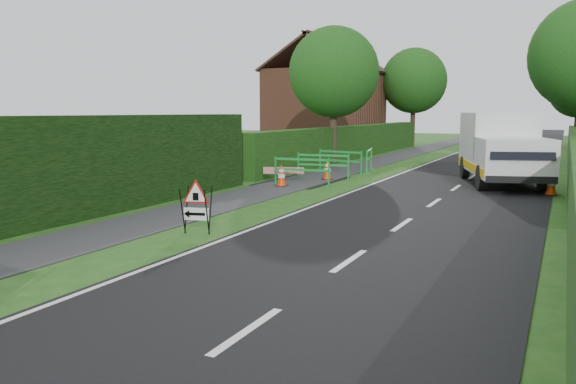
% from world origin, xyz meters
% --- Properties ---
extents(ground, '(120.00, 120.00, 0.00)m').
position_xyz_m(ground, '(0.00, 0.00, 0.00)').
color(ground, '#1F4E16').
rests_on(ground, ground).
extents(road_surface, '(6.00, 90.00, 0.02)m').
position_xyz_m(road_surface, '(2.50, 35.00, 0.00)').
color(road_surface, black).
rests_on(road_surface, ground).
extents(footpath, '(2.00, 90.00, 0.02)m').
position_xyz_m(footpath, '(-3.00, 35.00, 0.01)').
color(footpath, '#2D2D30').
rests_on(footpath, ground).
extents(hedge_west_near, '(1.10, 18.00, 2.50)m').
position_xyz_m(hedge_west_near, '(-5.00, 0.00, 0.00)').
color(hedge_west_near, black).
rests_on(hedge_west_near, ground).
extents(hedge_west_far, '(1.00, 24.00, 1.80)m').
position_xyz_m(hedge_west_far, '(-5.00, 22.00, 0.00)').
color(hedge_west_far, '#14380F').
rests_on(hedge_west_far, ground).
extents(house_west, '(7.50, 7.40, 7.88)m').
position_xyz_m(house_west, '(-10.00, 30.00, 2.90)').
color(house_west, brown).
rests_on(house_west, ground).
extents(tree_nw, '(4.40, 4.40, 6.70)m').
position_xyz_m(tree_nw, '(-4.60, 18.00, 4.48)').
color(tree_nw, '#2D2116').
rests_on(tree_nw, ground).
extents(tree_fw, '(4.80, 4.80, 7.24)m').
position_xyz_m(tree_fw, '(-4.60, 34.00, 4.83)').
color(tree_fw, '#2D2116').
rests_on(tree_fw, ground).
extents(triangle_sign, '(0.84, 0.84, 0.99)m').
position_xyz_m(triangle_sign, '(-1.20, 1.62, 0.69)').
color(triangle_sign, black).
rests_on(triangle_sign, ground).
extents(works_van, '(3.73, 5.96, 2.55)m').
position_xyz_m(works_van, '(3.70, 13.33, 1.35)').
color(works_van, silver).
rests_on(works_van, ground).
extents(traffic_cone_0, '(0.38, 0.38, 0.79)m').
position_xyz_m(traffic_cone_0, '(5.44, 11.13, 0.39)').
color(traffic_cone_0, black).
rests_on(traffic_cone_0, ground).
extents(traffic_cone_1, '(0.38, 0.38, 0.79)m').
position_xyz_m(traffic_cone_1, '(5.09, 12.96, 0.39)').
color(traffic_cone_1, black).
rests_on(traffic_cone_1, ground).
extents(traffic_cone_2, '(0.38, 0.38, 0.79)m').
position_xyz_m(traffic_cone_2, '(4.95, 15.72, 0.39)').
color(traffic_cone_2, black).
rests_on(traffic_cone_2, ground).
extents(traffic_cone_3, '(0.38, 0.38, 0.79)m').
position_xyz_m(traffic_cone_3, '(-3.02, 9.25, 0.39)').
color(traffic_cone_3, black).
rests_on(traffic_cone_3, ground).
extents(traffic_cone_4, '(0.38, 0.38, 0.79)m').
position_xyz_m(traffic_cone_4, '(-2.34, 11.78, 0.39)').
color(traffic_cone_4, black).
rests_on(traffic_cone_4, ground).
extents(ped_barrier_0, '(2.08, 0.53, 1.00)m').
position_xyz_m(ped_barrier_0, '(-2.55, 9.89, 0.63)').
color(ped_barrier_0, '#198B33').
rests_on(ped_barrier_0, ground).
extents(ped_barrier_1, '(2.09, 0.62, 1.00)m').
position_xyz_m(ped_barrier_1, '(-2.59, 11.93, 0.63)').
color(ped_barrier_1, '#198B33').
rests_on(ped_barrier_1, ground).
extents(ped_barrier_2, '(2.09, 0.69, 1.00)m').
position_xyz_m(ped_barrier_2, '(-2.65, 13.96, 0.63)').
color(ped_barrier_2, '#198B33').
rests_on(ped_barrier_2, ground).
extents(ped_barrier_3, '(0.79, 2.09, 1.00)m').
position_xyz_m(ped_barrier_3, '(-1.81, 15.21, 0.63)').
color(ped_barrier_3, '#198B33').
rests_on(ped_barrier_3, ground).
extents(redwhite_plank, '(1.43, 0.54, 0.25)m').
position_xyz_m(redwhite_plank, '(-3.45, 10.26, 0.00)').
color(redwhite_plank, red).
rests_on(redwhite_plank, ground).
extents(hatchback_car, '(1.34, 3.29, 1.12)m').
position_xyz_m(hatchback_car, '(2.85, 24.76, 0.56)').
color(hatchback_car, white).
rests_on(hatchback_car, ground).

